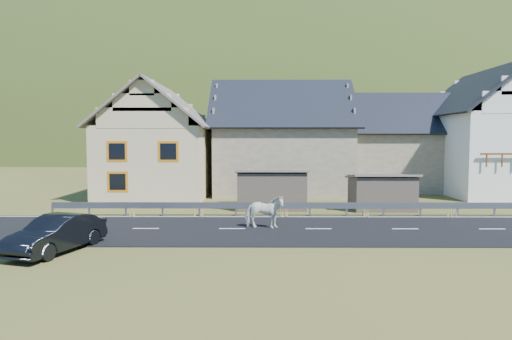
{
  "coord_description": "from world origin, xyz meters",
  "views": [
    {
      "loc": [
        -2.76,
        -20.82,
        4.22
      ],
      "look_at": [
        -2.91,
        2.0,
        2.62
      ],
      "focal_mm": 32.0,
      "sensor_mm": 36.0,
      "label": 1
    }
  ],
  "objects": [
    {
      "name": "lane_markings",
      "position": [
        0.0,
        0.0,
        0.04
      ],
      "size": [
        60.0,
        6.6,
        0.01
      ],
      "primitive_type": "cube",
      "color": "silver",
      "rests_on": "road"
    },
    {
      "name": "shed_left",
      "position": [
        -2.0,
        6.5,
        1.1
      ],
      "size": [
        4.3,
        3.3,
        2.4
      ],
      "primitive_type": "cube",
      "color": "brown",
      "rests_on": "ground"
    },
    {
      "name": "house_white",
      "position": [
        15.0,
        14.0,
        5.06
      ],
      "size": [
        8.8,
        10.8,
        9.7
      ],
      "color": "white",
      "rests_on": "ground"
    },
    {
      "name": "house_cream",
      "position": [
        -10.0,
        12.0,
        4.36
      ],
      "size": [
        7.8,
        9.8,
        8.3
      ],
      "color": "beige",
      "rests_on": "ground"
    },
    {
      "name": "mountain",
      "position": [
        5.0,
        180.0,
        -20.0
      ],
      "size": [
        440.0,
        280.0,
        260.0
      ],
      "primitive_type": "ellipsoid",
      "color": "#1E3911",
      "rests_on": "ground"
    },
    {
      "name": "guardrail",
      "position": [
        -0.0,
        3.68,
        0.56
      ],
      "size": [
        28.1,
        0.09,
        0.75
      ],
      "color": "#93969B",
      "rests_on": "ground"
    },
    {
      "name": "road",
      "position": [
        0.0,
        0.0,
        0.02
      ],
      "size": [
        60.0,
        7.0,
        0.04
      ],
      "primitive_type": "cube",
      "color": "black",
      "rests_on": "ground"
    },
    {
      "name": "horse",
      "position": [
        -2.52,
        0.14,
        0.81
      ],
      "size": [
        1.01,
        1.9,
        1.54
      ],
      "primitive_type": "imported",
      "rotation": [
        0.0,
        0.0,
        1.47
      ],
      "color": "white",
      "rests_on": "road"
    },
    {
      "name": "conifer_patch",
      "position": [
        -55.0,
        110.0,
        6.0
      ],
      "size": [
        76.0,
        50.0,
        28.0
      ],
      "primitive_type": "ellipsoid",
      "color": "black",
      "rests_on": "ground"
    },
    {
      "name": "house_stone_b",
      "position": [
        9.0,
        17.0,
        4.24
      ],
      "size": [
        9.8,
        8.8,
        8.1
      ],
      "color": "tan",
      "rests_on": "ground"
    },
    {
      "name": "house_stone_a",
      "position": [
        -1.0,
        15.0,
        4.63
      ],
      "size": [
        10.8,
        9.8,
        8.9
      ],
      "color": "tan",
      "rests_on": "ground"
    },
    {
      "name": "shed_right",
      "position": [
        4.5,
        6.0,
        1.0
      ],
      "size": [
        3.8,
        2.9,
        2.2
      ],
      "primitive_type": "cube",
      "color": "brown",
      "rests_on": "ground"
    },
    {
      "name": "ground",
      "position": [
        0.0,
        0.0,
        0.0
      ],
      "size": [
        160.0,
        160.0,
        0.0
      ],
      "primitive_type": "plane",
      "color": "#484B1D",
      "rests_on": "ground"
    },
    {
      "name": "car",
      "position": [
        -10.25,
        -4.18,
        0.68
      ],
      "size": [
        2.58,
        4.38,
        1.36
      ],
      "primitive_type": "imported",
      "rotation": [
        0.0,
        0.0,
        -0.29
      ],
      "color": "black",
      "rests_on": "ground"
    }
  ]
}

